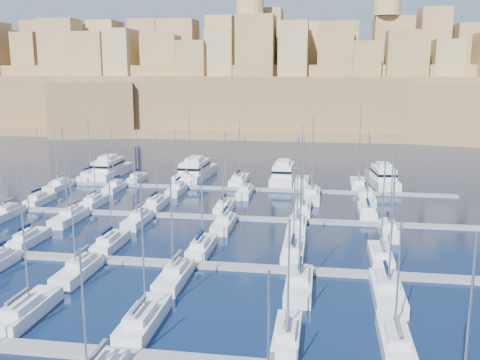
% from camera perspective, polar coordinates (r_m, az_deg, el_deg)
% --- Properties ---
extents(ground, '(600.00, 600.00, 0.00)m').
position_cam_1_polar(ground, '(78.67, -3.32, -6.08)').
color(ground, black).
rests_on(ground, ground).
extents(pontoon_near, '(84.00, 2.00, 0.40)m').
position_cam_1_polar(pontoon_near, '(48.52, -12.27, -17.80)').
color(pontoon_near, slate).
rests_on(pontoon_near, ground).
extents(pontoon_mid_near, '(84.00, 2.00, 0.40)m').
position_cam_1_polar(pontoon_mid_near, '(67.57, -5.50, -8.94)').
color(pontoon_mid_near, slate).
rests_on(pontoon_mid_near, ground).
extents(pontoon_mid_far, '(84.00, 2.00, 0.40)m').
position_cam_1_polar(pontoon_mid_far, '(88.00, -1.95, -4.02)').
color(pontoon_mid_far, slate).
rests_on(pontoon_mid_far, ground).
extents(pontoon_far, '(84.00, 2.00, 0.40)m').
position_cam_1_polar(pontoon_far, '(109.05, 0.23, -0.96)').
color(pontoon_far, slate).
rests_on(pontoon_far, ground).
extents(sailboat_2, '(2.84, 9.48, 14.25)m').
position_cam_1_polar(sailboat_2, '(57.81, -21.82, -12.81)').
color(sailboat_2, silver).
rests_on(sailboat_2, ground).
extents(sailboat_3, '(2.83, 9.42, 14.06)m').
position_cam_1_polar(sailboat_3, '(52.97, -10.25, -14.42)').
color(sailboat_3, silver).
rests_on(sailboat_3, ground).
extents(sailboat_4, '(2.28, 7.61, 11.61)m').
position_cam_1_polar(sailboat_4, '(49.70, 5.05, -16.15)').
color(sailboat_4, silver).
rests_on(sailboat_4, ground).
extents(sailboat_5, '(2.59, 8.62, 12.37)m').
position_cam_1_polar(sailboat_5, '(50.51, 16.22, -16.10)').
color(sailboat_5, silver).
rests_on(sailboat_5, ground).
extents(sailboat_13, '(2.44, 8.13, 11.85)m').
position_cam_1_polar(sailboat_13, '(80.90, -21.58, -5.86)').
color(sailboat_13, silver).
rests_on(sailboat_13, ground).
extents(sailboat_14, '(2.57, 8.57, 13.90)m').
position_cam_1_polar(sailboat_14, '(75.83, -13.63, -6.49)').
color(sailboat_14, silver).
rests_on(sailboat_14, ground).
extents(sailboat_15, '(2.60, 8.66, 13.16)m').
position_cam_1_polar(sailboat_15, '(72.06, -4.11, -7.15)').
color(sailboat_15, silver).
rests_on(sailboat_15, ground).
extents(sailboat_16, '(2.79, 9.29, 14.13)m').
position_cam_1_polar(sailboat_16, '(70.71, 5.70, -7.53)').
color(sailboat_16, silver).
rests_on(sailboat_16, ground).
extents(sailboat_17, '(2.67, 8.89, 14.25)m').
position_cam_1_polar(sailboat_17, '(70.86, 14.77, -7.83)').
color(sailboat_17, silver).
rests_on(sailboat_17, ground).
extents(sailboat_20, '(2.73, 9.09, 13.15)m').
position_cam_1_polar(sailboat_20, '(66.59, -16.87, -9.22)').
color(sailboat_20, silver).
rests_on(sailboat_20, ground).
extents(sailboat_21, '(2.70, 8.98, 12.92)m').
position_cam_1_polar(sailboat_21, '(62.62, -7.02, -10.14)').
color(sailboat_21, silver).
rests_on(sailboat_21, ground).
extents(sailboat_22, '(2.87, 9.55, 14.85)m').
position_cam_1_polar(sailboat_22, '(60.20, 6.32, -11.02)').
color(sailboat_22, silver).
rests_on(sailboat_22, ground).
extents(sailboat_23, '(3.08, 10.27, 15.98)m').
position_cam_1_polar(sailboat_23, '(60.26, 15.42, -11.34)').
color(sailboat_23, silver).
rests_on(sailboat_23, ground).
extents(sailboat_24, '(2.42, 8.08, 13.99)m').
position_cam_1_polar(sailboat_24, '(104.42, -20.55, -1.97)').
color(sailboat_24, silver).
rests_on(sailboat_24, ground).
extents(sailboat_25, '(2.49, 8.29, 13.09)m').
position_cam_1_polar(sailboat_25, '(99.79, -15.24, -2.24)').
color(sailboat_25, silver).
rests_on(sailboat_25, ground).
extents(sailboat_26, '(2.66, 8.85, 13.31)m').
position_cam_1_polar(sailboat_26, '(95.99, -8.92, -2.50)').
color(sailboat_26, silver).
rests_on(sailboat_26, ground).
extents(sailboat_27, '(2.61, 8.69, 14.01)m').
position_cam_1_polar(sailboat_27, '(92.92, -1.62, -2.83)').
color(sailboat_27, silver).
rests_on(sailboat_27, ground).
extents(sailboat_28, '(2.70, 9.01, 13.44)m').
position_cam_1_polar(sailboat_28, '(91.63, 6.70, -3.11)').
color(sailboat_28, silver).
rests_on(sailboat_28, ground).
extents(sailboat_29, '(2.76, 9.19, 13.70)m').
position_cam_1_polar(sailboat_29, '(91.98, 13.38, -3.29)').
color(sailboat_29, silver).
rests_on(sailboat_29, ground).
extents(sailboat_30, '(2.52, 8.40, 14.67)m').
position_cam_1_polar(sailboat_30, '(96.36, -23.72, -3.29)').
color(sailboat_30, silver).
rests_on(sailboat_30, ground).
extents(sailboat_31, '(2.81, 9.35, 15.44)m').
position_cam_1_polar(sailboat_31, '(90.36, -17.73, -3.79)').
color(sailboat_31, silver).
rests_on(sailboat_31, ground).
extents(sailboat_32, '(2.58, 8.60, 12.29)m').
position_cam_1_polar(sailboat_32, '(86.29, -10.86, -4.18)').
color(sailboat_32, silver).
rests_on(sailboat_32, ground).
extents(sailboat_33, '(2.64, 8.79, 12.72)m').
position_cam_1_polar(sailboat_33, '(82.63, -1.73, -4.67)').
color(sailboat_33, silver).
rests_on(sailboat_33, ground).
extents(sailboat_34, '(2.75, 9.18, 14.61)m').
position_cam_1_polar(sailboat_34, '(81.18, 6.09, -5.01)').
color(sailboat_34, silver).
rests_on(sailboat_34, ground).
extents(sailboat_35, '(2.53, 8.42, 12.94)m').
position_cam_1_polar(sailboat_35, '(82.07, 15.58, -5.21)').
color(sailboat_35, silver).
rests_on(sailboat_35, ground).
extents(sailboat_36, '(2.59, 8.62, 13.89)m').
position_cam_1_polar(sailboat_36, '(123.98, -15.73, 0.38)').
color(sailboat_36, silver).
rests_on(sailboat_36, ground).
extents(sailboat_37, '(2.32, 7.73, 12.03)m').
position_cam_1_polar(sailboat_37, '(119.36, -10.90, 0.17)').
color(sailboat_37, silver).
rests_on(sailboat_37, ground).
extents(sailboat_38, '(3.23, 10.75, 16.18)m').
position_cam_1_polar(sailboat_38, '(117.42, -5.42, 0.18)').
color(sailboat_38, silver).
rests_on(sailboat_38, ground).
extents(sailboat_39, '(3.12, 10.39, 14.28)m').
position_cam_1_polar(sailboat_39, '(115.04, -0.11, -0.02)').
color(sailboat_39, silver).
rests_on(sailboat_39, ground).
extents(sailboat_40, '(2.93, 9.77, 13.46)m').
position_cam_1_polar(sailboat_40, '(113.46, 6.55, -0.26)').
color(sailboat_40, silver).
rests_on(sailboat_40, ground).
extents(sailboat_41, '(3.00, 10.01, 17.16)m').
position_cam_1_polar(sailboat_41, '(113.72, 12.48, -0.42)').
color(sailboat_41, silver).
rests_on(sailboat_41, ground).
extents(sailboat_42, '(2.66, 8.85, 13.71)m').
position_cam_1_polar(sailboat_42, '(115.56, -18.72, -0.59)').
color(sailboat_42, silver).
rests_on(sailboat_42, ground).
extents(sailboat_43, '(2.32, 7.73, 13.29)m').
position_cam_1_polar(sailboat_43, '(111.14, -13.22, -0.75)').
color(sailboat_43, silver).
rests_on(sailboat_43, ground).
extents(sailboat_44, '(2.48, 8.25, 13.04)m').
position_cam_1_polar(sailboat_44, '(106.71, -6.76, -1.03)').
color(sailboat_44, silver).
rests_on(sailboat_44, ground).
extents(sailboat_45, '(2.51, 8.35, 12.06)m').
position_cam_1_polar(sailboat_45, '(103.85, 0.53, -1.30)').
color(sailboat_45, silver).
rests_on(sailboat_45, ground).
extents(sailboat_46, '(3.18, 10.62, 15.88)m').
position_cam_1_polar(sailboat_46, '(101.72, 7.62, -1.65)').
color(sailboat_46, silver).
rests_on(sailboat_46, ground).
extents(sailboat_47, '(3.04, 10.12, 13.62)m').
position_cam_1_polar(sailboat_47, '(102.27, 13.29, -1.80)').
color(sailboat_47, silver).
rests_on(sailboat_47, ground).
extents(motor_yacht_a, '(5.16, 16.92, 5.25)m').
position_cam_1_polar(motor_yacht_a, '(126.64, -13.77, 1.16)').
color(motor_yacht_a, silver).
rests_on(motor_yacht_a, ground).
extents(motor_yacht_b, '(6.22, 18.46, 5.25)m').
position_cam_1_polar(motor_yacht_b, '(120.97, -4.77, 0.98)').
color(motor_yacht_b, silver).
rests_on(motor_yacht_b, ground).
extents(motor_yacht_c, '(4.92, 15.94, 5.25)m').
position_cam_1_polar(motor_yacht_c, '(116.79, 4.65, 0.60)').
color(motor_yacht_c, silver).
rests_on(motor_yacht_c, ground).
extents(motor_yacht_d, '(6.20, 15.49, 5.25)m').
position_cam_1_polar(motor_yacht_d, '(116.78, 14.96, 0.25)').
color(motor_yacht_d, silver).
rests_on(motor_yacht_d, ground).
extents(fortified_city, '(460.00, 108.95, 59.52)m').
position_cam_1_polar(fortified_city, '(229.27, 4.92, 9.21)').
color(fortified_city, brown).
rests_on(fortified_city, ground).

